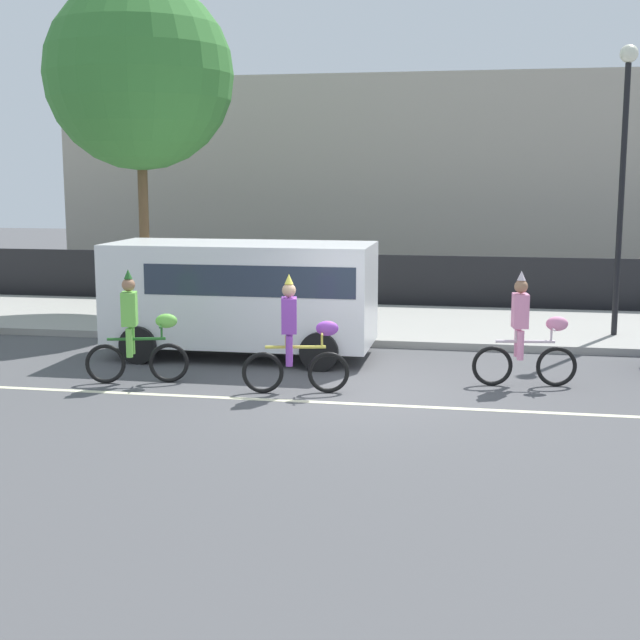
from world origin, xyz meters
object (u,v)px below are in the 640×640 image
(parade_cyclist_purple, at_px, (296,341))
(parade_cyclist_pink, at_px, (526,336))
(parked_van_white, at_px, (245,290))
(pedestrian_onlooker, at_px, (272,273))
(parade_cyclist_lime, at_px, (137,334))
(street_lamp_post, at_px, (624,148))

(parade_cyclist_purple, bearing_deg, parade_cyclist_pink, 17.58)
(parked_van_white, xyz_separation_m, pedestrian_onlooker, (-0.80, 5.46, -0.27))
(parade_cyclist_lime, bearing_deg, parked_van_white, 64.27)
(parade_cyclist_pink, relative_size, parked_van_white, 0.38)
(street_lamp_post, height_order, pedestrian_onlooker, street_lamp_post)
(pedestrian_onlooker, bearing_deg, parked_van_white, -81.71)
(parade_cyclist_pink, bearing_deg, parked_van_white, 163.50)
(parade_cyclist_pink, height_order, street_lamp_post, street_lamp_post)
(parade_cyclist_lime, height_order, pedestrian_onlooker, parade_cyclist_lime)
(street_lamp_post, bearing_deg, parade_cyclist_pink, -114.52)
(parade_cyclist_purple, distance_m, parade_cyclist_pink, 3.79)
(parked_van_white, bearing_deg, parade_cyclist_purple, -59.71)
(parade_cyclist_lime, height_order, parked_van_white, parked_van_white)
(parade_cyclist_pink, bearing_deg, parade_cyclist_purple, -162.42)
(parade_cyclist_lime, height_order, street_lamp_post, street_lamp_post)
(parade_cyclist_purple, height_order, street_lamp_post, street_lamp_post)
(parade_cyclist_pink, distance_m, street_lamp_post, 5.75)
(parade_cyclist_lime, distance_m, parked_van_white, 2.78)
(parade_cyclist_purple, xyz_separation_m, pedestrian_onlooker, (-2.36, 8.14, 0.17))
(street_lamp_post, bearing_deg, parked_van_white, -158.38)
(parked_van_white, height_order, pedestrian_onlooker, parked_van_white)
(parade_cyclist_pink, bearing_deg, parade_cyclist_lime, -171.60)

